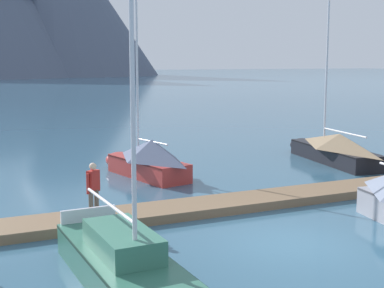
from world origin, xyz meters
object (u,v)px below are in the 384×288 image
Objects in this scene: sailboat_second_berth at (130,271)px; sailboat_far_berth at (333,148)px; sailboat_mid_dock_port at (146,158)px; person_on_dock at (93,187)px.

sailboat_far_berth reaches higher than sailboat_second_berth.
sailboat_mid_dock_port is 0.86× the size of sailboat_far_berth.
sailboat_mid_dock_port is at bearing 55.11° from person_on_dock.
sailboat_far_berth is at bearing -6.22° from sailboat_mid_dock_port.
sailboat_mid_dock_port is 9.79m from sailboat_far_berth.
sailboat_second_berth is 12.38m from sailboat_mid_dock_port.
sailboat_far_berth is (9.73, -1.06, -0.07)m from sailboat_mid_dock_port.
person_on_dock is (-4.30, -6.16, 0.45)m from sailboat_mid_dock_port.
sailboat_far_berth is (14.81, 10.23, 0.22)m from sailboat_second_berth.
sailboat_second_berth is 0.92× the size of sailboat_mid_dock_port.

